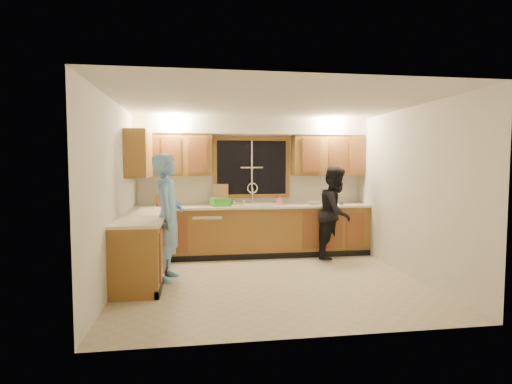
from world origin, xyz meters
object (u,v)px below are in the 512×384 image
(woman, at_px, (336,212))
(dish_crate, at_px, (220,202))
(sink, at_px, (254,208))
(stove, at_px, (137,258))
(soap_bottle, at_px, (279,200))
(man, at_px, (168,217))
(bowl, at_px, (314,203))
(dishwasher, at_px, (207,235))
(knife_block, at_px, (160,200))

(woman, bearing_deg, dish_crate, 122.42)
(sink, relative_size, stove, 0.96)
(dish_crate, height_order, soap_bottle, soap_bottle)
(stove, xyz_separation_m, soap_bottle, (2.29, 1.91, 0.56))
(stove, xyz_separation_m, man, (0.36, 0.51, 0.46))
(stove, height_order, bowl, bowl)
(dish_crate, distance_m, soap_bottle, 1.12)
(sink, distance_m, stove, 2.60)
(soap_bottle, bearing_deg, dish_crate, -172.22)
(sink, height_order, dishwasher, sink)
(dishwasher, height_order, man, man)
(stove, height_order, dish_crate, dish_crate)
(sink, height_order, woman, woman)
(dish_crate, bearing_deg, bowl, 2.37)
(soap_bottle, bearing_deg, man, -143.85)
(woman, height_order, soap_bottle, woman)
(dish_crate, bearing_deg, stove, -123.82)
(dishwasher, distance_m, woman, 2.32)
(knife_block, distance_m, soap_bottle, 2.16)
(dishwasher, bearing_deg, sink, 0.99)
(man, relative_size, soap_bottle, 10.49)
(woman, xyz_separation_m, knife_block, (-3.08, 0.45, 0.21))
(dishwasher, xyz_separation_m, knife_block, (-0.82, 0.08, 0.61))
(dishwasher, xyz_separation_m, man, (-0.59, -1.30, 0.50))
(dishwasher, distance_m, knife_block, 1.03)
(woman, xyz_separation_m, dish_crate, (-2.03, 0.32, 0.18))
(stove, relative_size, soap_bottle, 5.20)
(man, distance_m, bowl, 2.88)
(knife_block, distance_m, bowl, 2.79)
(dish_crate, bearing_deg, soap_bottle, 7.78)
(stove, bearing_deg, man, 54.19)
(dish_crate, distance_m, bowl, 1.75)
(sink, height_order, stove, sink)
(sink, xyz_separation_m, woman, (1.41, -0.39, -0.05))
(man, relative_size, dish_crate, 5.94)
(dishwasher, distance_m, stove, 2.04)
(dishwasher, height_order, dish_crate, dish_crate)
(man, xyz_separation_m, bowl, (2.56, 1.33, 0.04))
(bowl, bearing_deg, sink, -179.68)
(soap_bottle, bearing_deg, bowl, -7.11)
(bowl, bearing_deg, woman, -53.91)
(dishwasher, relative_size, stove, 0.91)
(stove, bearing_deg, bowl, 32.06)
(bowl, bearing_deg, soap_bottle, 172.89)
(dishwasher, xyz_separation_m, dish_crate, (0.23, -0.05, 0.58))
(sink, height_order, bowl, sink)
(sink, relative_size, man, 0.47)
(dishwasher, bearing_deg, dish_crate, -12.69)
(sink, height_order, knife_block, sink)
(stove, distance_m, soap_bottle, 3.03)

